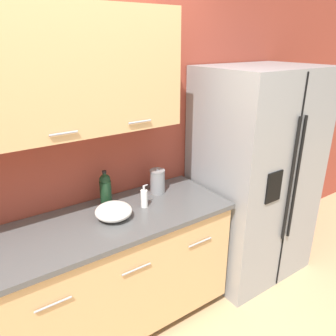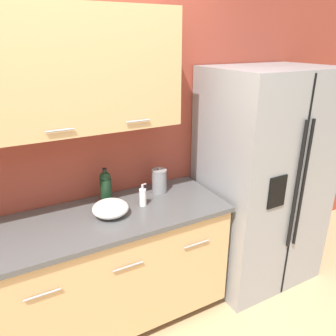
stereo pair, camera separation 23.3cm
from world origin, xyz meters
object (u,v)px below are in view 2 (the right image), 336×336
Objects in this scene: steel_canister at (159,181)px; mixing_bowl at (110,208)px; refrigerator at (262,180)px; wine_bottle at (106,186)px; soap_dispenser at (143,197)px.

steel_canister is 0.48m from mixing_bowl.
refrigerator reaches higher than steel_canister.
refrigerator is 1.32m from mixing_bowl.
wine_bottle is 0.42m from steel_canister.
soap_dispenser is 0.68× the size of mixing_bowl.
wine_bottle is at bearing 169.80° from refrigerator.
steel_canister is (0.20, 0.14, 0.03)m from soap_dispenser.
steel_canister is 0.83× the size of mixing_bowl.
steel_canister reaches higher than soap_dispenser.
mixing_bowl is at bearing -159.65° from steel_canister.
refrigerator reaches higher than mixing_bowl.
refrigerator is 1.31m from wine_bottle.
steel_canister is at bearing 35.19° from soap_dispenser.
steel_canister is at bearing -3.91° from wine_bottle.
soap_dispenser is 0.25m from mixing_bowl.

